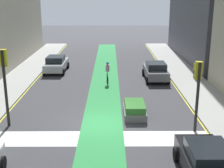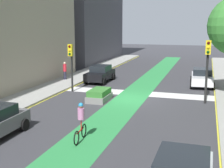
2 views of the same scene
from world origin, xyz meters
TOP-DOWN VIEW (x-y plane):
  - ground_plane at (0.00, 0.00)m, footprint 120.00×120.00m
  - bike_lane_paint at (0.14, 0.00)m, footprint 2.40×60.00m
  - crosswalk_band at (0.00, -2.00)m, footprint 12.00×1.80m
  - curb_stripe_left at (-6.00, 0.00)m, footprint 0.16×60.00m
  - sidewalk_right at (7.50, 0.00)m, footprint 3.00×60.00m
  - curb_stripe_right at (6.00, 0.00)m, footprint 0.16×60.00m
  - traffic_signal_near_right at (5.32, -0.98)m, footprint 0.35×0.52m
  - traffic_signal_near_left at (-5.24, -0.20)m, footprint 0.35×0.52m
  - car_black_right_near at (4.53, -5.79)m, footprint 2.02×4.20m
  - car_white_left_near at (-4.87, -6.59)m, footprint 2.19×4.28m
  - cyclist_in_lane at (0.39, 8.74)m, footprint 0.32×1.73m
  - pedestrian_sidewalk_right_b at (8.01, -5.26)m, footprint 0.34×0.34m
  - median_planter at (2.14, 1.19)m, footprint 1.34×2.33m

SIDE VIEW (x-z plane):
  - ground_plane at x=0.00m, z-range 0.00..0.00m
  - crosswalk_band at x=0.00m, z-range 0.00..0.01m
  - bike_lane_paint at x=0.14m, z-range 0.00..0.01m
  - curb_stripe_left at x=-6.00m, z-range 0.00..0.01m
  - curb_stripe_right at x=6.00m, z-range 0.00..0.01m
  - sidewalk_right at x=7.50m, z-range 0.00..0.15m
  - median_planter at x=2.14m, z-range -0.02..0.83m
  - car_black_right_near at x=4.53m, z-range 0.02..1.59m
  - car_white_left_near at x=-4.87m, z-range 0.02..1.59m
  - cyclist_in_lane at x=0.39m, z-range 0.04..1.90m
  - pedestrian_sidewalk_right_b at x=8.01m, z-range 0.17..1.88m
  - traffic_signal_near_right at x=5.32m, z-range 0.80..4.70m
  - traffic_signal_near_left at x=-5.24m, z-range 0.88..5.31m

